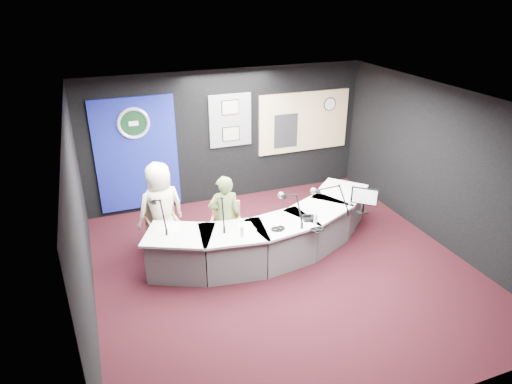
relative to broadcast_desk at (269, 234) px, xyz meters
name	(u,v)px	position (x,y,z in m)	size (l,w,h in m)	color
ground	(284,269)	(0.05, -0.55, -0.38)	(6.00, 6.00, 0.00)	black
ceiling	(289,103)	(0.05, -0.55, 2.42)	(6.00, 6.00, 0.02)	silver
wall_back	(228,137)	(0.05, 2.45, 1.02)	(6.00, 0.02, 2.80)	black
wall_front	(411,313)	(0.05, -3.55, 1.02)	(6.00, 0.02, 2.80)	black
wall_left	(81,226)	(-2.95, -0.55, 1.02)	(0.02, 6.00, 2.80)	black
wall_right	(443,167)	(3.05, -0.55, 1.02)	(0.02, 6.00, 2.80)	black
broadcast_desk	(269,234)	(0.00, 0.00, 0.00)	(4.50, 1.90, 0.75)	silver
backdrop_panel	(137,155)	(-1.85, 2.42, 0.88)	(1.60, 0.05, 2.30)	navy
agency_seal	(133,123)	(-1.85, 2.38, 1.52)	(0.63, 0.63, 0.07)	silver
seal_center	(133,123)	(-1.85, 2.38, 1.52)	(0.48, 0.48, 0.01)	black
pinboard	(230,121)	(0.10, 2.42, 1.38)	(0.90, 0.04, 1.10)	slate
framed_photo_upper	(230,108)	(0.10, 2.39, 1.65)	(0.34, 0.02, 0.27)	gray
framed_photo_lower	(231,134)	(0.10, 2.39, 1.09)	(0.34, 0.02, 0.27)	gray
booth_window_frame	(304,122)	(1.80, 2.42, 1.18)	(2.12, 0.06, 1.32)	tan
booth_glow	(304,122)	(1.80, 2.41, 1.18)	(2.00, 0.02, 1.20)	#FFF2A1
equipment_rack	(286,131)	(1.35, 2.39, 1.03)	(0.55, 0.02, 0.75)	black
wall_clock	(330,104)	(2.40, 2.39, 1.52)	(0.28, 0.28, 0.01)	white
armchair_left	(163,227)	(-1.71, 0.71, 0.12)	(0.55, 0.55, 0.98)	#A56E4B
armchair_right	(225,231)	(-0.73, 0.20, 0.11)	(0.54, 0.54, 0.96)	#A56E4B
draped_jacket	(160,214)	(-1.70, 0.96, 0.24)	(0.50, 0.10, 0.70)	slate
person_man	(161,209)	(-1.71, 0.71, 0.46)	(0.82, 0.53, 1.67)	#FAECC8
person_woman	(225,217)	(-0.73, 0.20, 0.37)	(0.55, 0.36, 1.50)	#536736
computer_monitor	(364,196)	(1.52, -0.48, 0.70)	(0.42, 0.02, 0.29)	black
desk_phone	(309,218)	(0.56, -0.38, 0.40)	(0.21, 0.17, 0.05)	black
headphones_near	(317,229)	(0.51, -0.75, 0.39)	(0.21, 0.21, 0.04)	black
headphones_far	(278,228)	(-0.06, -0.51, 0.39)	(0.20, 0.20, 0.03)	black
paper_stack	(173,228)	(-1.62, 0.13, 0.38)	(0.19, 0.27, 0.00)	white
notepad	(247,227)	(-0.50, -0.26, 0.38)	(0.23, 0.33, 0.00)	white
boom_mic_a	(159,210)	(-1.81, 0.26, 0.68)	(0.22, 0.73, 0.60)	black
boom_mic_b	(221,207)	(-0.84, 0.00, 0.68)	(0.23, 0.73, 0.60)	black
boom_mic_c	(291,204)	(0.26, -0.30, 0.68)	(0.23, 0.73, 0.60)	black
boom_mic_d	(331,196)	(1.02, -0.26, 0.68)	(0.56, 0.56, 0.60)	black
water_bottles	(300,215)	(0.42, -0.32, 0.46)	(2.23, 0.47, 0.18)	silver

